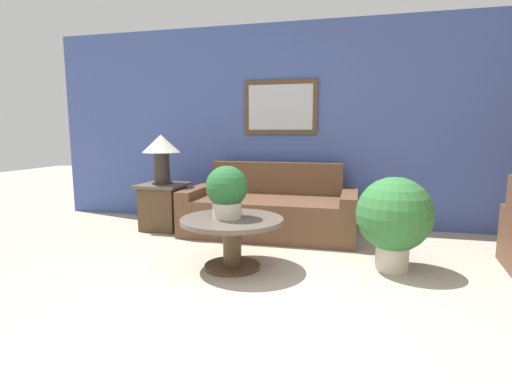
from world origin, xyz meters
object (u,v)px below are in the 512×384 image
(couch_main, at_px, (271,211))
(side_table, at_px, (163,206))
(table_lamp, at_px, (161,150))
(potted_plant_on_table, at_px, (227,190))
(coffee_table, at_px, (232,232))
(potted_plant_floor, at_px, (394,217))

(couch_main, distance_m, side_table, 1.37)
(side_table, bearing_deg, table_lamp, 0.00)
(couch_main, bearing_deg, potted_plant_on_table, -95.24)
(couch_main, relative_size, side_table, 3.50)
(couch_main, xyz_separation_m, table_lamp, (-1.36, -0.12, 0.73))
(coffee_table, distance_m, potted_plant_on_table, 0.38)
(coffee_table, xyz_separation_m, table_lamp, (-1.29, 1.17, 0.67))
(potted_plant_floor, bearing_deg, coffee_table, -167.95)
(side_table, relative_size, table_lamp, 0.95)
(coffee_table, relative_size, side_table, 1.60)
(couch_main, distance_m, table_lamp, 1.55)
(couch_main, xyz_separation_m, coffee_table, (-0.07, -1.29, 0.06))
(side_table, height_order, potted_plant_on_table, potted_plant_on_table)
(coffee_table, height_order, potted_plant_floor, potted_plant_floor)
(potted_plant_on_table, bearing_deg, couch_main, 84.76)
(table_lamp, height_order, potted_plant_on_table, table_lamp)
(coffee_table, relative_size, potted_plant_floor, 1.10)
(table_lamp, distance_m, potted_plant_floor, 2.88)
(couch_main, xyz_separation_m, potted_plant_floor, (1.33, -0.99, 0.21))
(coffee_table, bearing_deg, side_table, 137.71)
(side_table, bearing_deg, coffee_table, -42.29)
(table_lamp, bearing_deg, coffee_table, -42.29)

